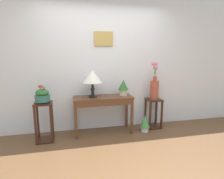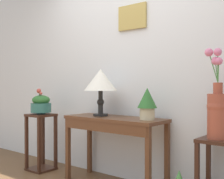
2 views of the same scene
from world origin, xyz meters
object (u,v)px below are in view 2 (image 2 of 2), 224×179
Objects in this scene: potted_plant_on_console at (147,102)px; flower_vase_tall_right at (218,109)px; table_lamp at (101,81)px; console_table at (113,127)px; planter_bowl_wide_left at (41,104)px; pedestal_stand_left at (41,142)px; pedestal_stand_right at (218,175)px.

potted_plant_on_console is 0.41× the size of flower_vase_tall_right.
table_lamp reaches higher than potted_plant_on_console.
flower_vase_tall_right is at bearing 3.49° from console_table.
flower_vase_tall_right reaches higher than planter_bowl_wide_left.
flower_vase_tall_right reaches higher than potted_plant_on_console.
console_table is at bearing 5.71° from planter_bowl_wide_left.
flower_vase_tall_right is (2.17, 0.17, 0.52)m from pedestal_stand_left.
table_lamp is at bearing -178.04° from pedestal_stand_right.
potted_plant_on_console is 1.50m from planter_bowl_wide_left.
flower_vase_tall_right is (2.17, 0.17, 0.04)m from planter_bowl_wide_left.
table_lamp is 1.18m from pedestal_stand_left.
planter_bowl_wide_left is (-0.00, -0.00, 0.48)m from pedestal_stand_left.
planter_bowl_wide_left is at bearing -174.68° from potted_plant_on_console.
pedestal_stand_left is 0.48m from planter_bowl_wide_left.
planter_bowl_wide_left is 0.52× the size of pedestal_stand_right.
potted_plant_on_console is (0.61, 0.01, -0.21)m from table_lamp.
console_table is at bearing -176.51° from flower_vase_tall_right.
planter_bowl_wide_left reaches higher than pedestal_stand_right.
console_table is at bearing -6.88° from table_lamp.
console_table is 2.19× the size of table_lamp.
pedestal_stand_right is 0.81× the size of flower_vase_tall_right.
table_lamp is 0.94m from planter_bowl_wide_left.
potted_plant_on_console is (0.41, 0.03, 0.28)m from console_table.
console_table is 3.53× the size of planter_bowl_wide_left.
pedestal_stand_right is at bearing 3.15° from potted_plant_on_console.
potted_plant_on_console reaches higher than pedestal_stand_left.
planter_bowl_wide_left is (-1.09, -0.11, 0.21)m from console_table.
pedestal_stand_right is at bearing 56.78° from flower_vase_tall_right.
planter_bowl_wide_left reaches higher than console_table.
console_table is 1.11m from planter_bowl_wide_left.
flower_vase_tall_right is (0.68, 0.04, -0.03)m from potted_plant_on_console.
table_lamp reaches higher than pedestal_stand_left.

